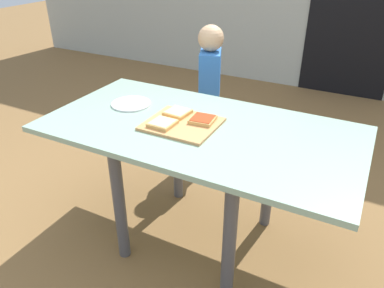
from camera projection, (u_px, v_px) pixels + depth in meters
The scene contains 8 objects.
ground_plane at pixel (198, 237), 2.18m from camera, with size 16.00×16.00×0.00m, color brown.
dining_table at pixel (199, 144), 1.87m from camera, with size 1.56×0.81×0.72m.
cutting_board at pixel (182, 124), 1.84m from camera, with size 0.35×0.31×0.01m, color tan.
pizza_slice_near_left at pixel (163, 123), 1.80m from camera, with size 0.12×0.12×0.02m.
pizza_slice_far_right at pixel (203, 120), 1.84m from camera, with size 0.13×0.13×0.02m.
pizza_slice_far_left at pixel (178, 112), 1.91m from camera, with size 0.13×0.13×0.02m.
plate_white_left at pixel (131, 104), 2.07m from camera, with size 0.22×0.22×0.01m, color white.
child_left at pixel (210, 88), 2.64m from camera, with size 0.22×0.27×1.04m.
Camera 1 is at (0.72, -1.47, 1.54)m, focal length 34.76 mm.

